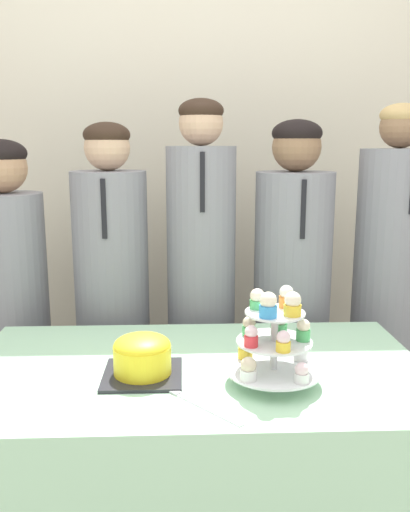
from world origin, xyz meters
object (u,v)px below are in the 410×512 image
(round_cake, at_px, (142,356))
(student_4, at_px, (388,308))
(student_0, at_px, (13,325))
(student_3, at_px, (291,315))
(student_2, at_px, (201,306))
(student_1, at_px, (113,318))
(cake_knife, at_px, (181,396))
(cupcake_stand, at_px, (274,337))

(round_cake, xyz_separation_m, student_4, (0.97, 0.68, -0.08))
(round_cake, xyz_separation_m, student_0, (-0.58, 0.68, -0.13))
(student_3, bearing_deg, student_0, -180.00)
(student_0, relative_size, student_2, 0.90)
(round_cake, relative_size, student_1, 0.15)
(student_1, xyz_separation_m, student_2, (0.36, -0.00, 0.05))
(cake_knife, distance_m, student_1, 0.86)
(cake_knife, height_order, student_2, student_2)
(student_2, distance_m, student_3, 0.37)
(cupcake_stand, distance_m, student_0, 1.22)
(cupcake_stand, distance_m, student_4, 0.97)
(cupcake_stand, bearing_deg, student_0, 141.67)
(cupcake_stand, relative_size, student_4, 0.18)
(student_2, height_order, student_3, student_2)
(student_4, bearing_deg, student_1, -180.00)
(student_2, height_order, student_4, student_2)
(student_1, bearing_deg, cupcake_stand, -54.34)
(student_1, height_order, student_4, student_4)
(cupcake_stand, xyz_separation_m, student_4, (0.61, 0.74, -0.15))
(student_2, bearing_deg, student_0, -180.00)
(student_0, relative_size, student_3, 0.95)
(student_3, bearing_deg, cake_knife, -119.07)
(student_0, distance_m, student_3, 1.14)
(round_cake, bearing_deg, student_3, 50.43)
(student_3, distance_m, student_4, 0.41)
(student_0, height_order, student_4, student_4)
(student_0, xyz_separation_m, student_2, (0.77, 0.00, 0.07))
(student_2, bearing_deg, student_1, 180.00)
(student_2, relative_size, student_3, 1.05)
(student_0, distance_m, student_2, 0.77)
(cupcake_stand, xyz_separation_m, student_2, (-0.17, 0.74, -0.14))
(student_4, bearing_deg, cake_knife, -136.59)
(student_0, relative_size, student_4, 0.91)
(round_cake, height_order, student_3, student_3)
(round_cake, bearing_deg, cupcake_stand, -9.86)
(cupcake_stand, height_order, student_1, student_1)
(cupcake_stand, xyz_separation_m, student_0, (-0.94, 0.74, -0.21))
(cupcake_stand, bearing_deg, student_4, 50.79)
(cupcake_stand, xyz_separation_m, student_1, (-0.53, 0.74, -0.18))
(cupcake_stand, distance_m, student_2, 0.78)
(round_cake, relative_size, student_0, 0.16)
(student_1, xyz_separation_m, student_3, (0.73, 0.00, 0.01))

